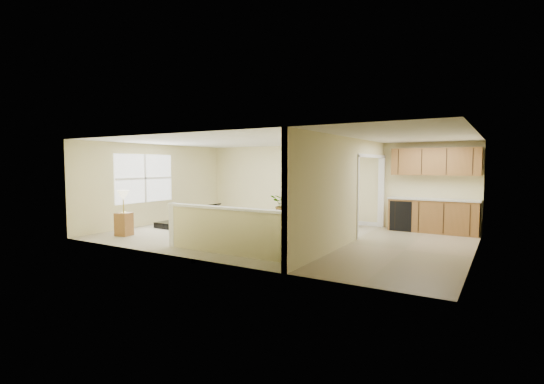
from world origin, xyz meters
The scene contains 20 objects.
floor centered at (0.00, 0.00, 0.00)m, with size 9.00×9.00×0.00m, color #B6AB8D.
back_wall centered at (0.00, 3.00, 1.25)m, with size 9.00×0.04×2.50m, color beige.
front_wall centered at (0.00, -3.00, 1.25)m, with size 9.00×0.04×2.50m, color beige.
left_wall centered at (-4.50, 0.00, 1.25)m, with size 0.04×6.00×2.50m, color beige.
right_wall centered at (4.50, 0.00, 1.25)m, with size 0.04×6.00×2.50m, color beige.
ceiling centered at (0.00, 0.00, 2.50)m, with size 9.00×6.00×0.04m, color white.
kitchen_vinyl centered at (3.15, 0.00, 0.00)m, with size 2.70×6.00×0.01m, color #9C8A69.
interior_partition centered at (1.80, 0.25, 1.22)m, with size 0.18×5.99×2.50m.
pony_half_wall centered at (0.08, -2.30, 0.52)m, with size 3.42×0.22×1.00m.
left_window centered at (-4.49, -0.50, 1.45)m, with size 0.05×2.15×1.45m, color white.
wall_art_left centered at (-0.95, 2.97, 1.75)m, with size 0.48×0.04×0.58m.
wall_mirror centered at (0.30, 2.97, 1.80)m, with size 0.55×0.04×0.55m.
kitchen_cabinets centered at (3.19, 2.73, 0.87)m, with size 2.36×0.65×2.33m.
piano centered at (-3.07, 0.10, 0.65)m, with size 2.00×2.07×1.57m.
piano_bench centered at (-1.13, -0.03, 0.27)m, with size 0.40×0.80×0.53m, color black.
loveseat centered at (-0.09, 2.47, 0.34)m, with size 1.79×1.26×0.90m.
accent_table centered at (-0.82, 2.65, 0.46)m, with size 0.49×0.49×0.71m.
palm_plant centered at (-1.21, 2.56, 0.55)m, with size 1.22×1.13×1.12m.
small_plant centered at (1.11, 2.46, 0.22)m, with size 0.29×0.29×0.51m.
lamp_stand centered at (-3.60, -1.99, 0.50)m, with size 0.41×0.41×1.19m.
Camera 1 is at (5.03, -8.79, 1.87)m, focal length 26.00 mm.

